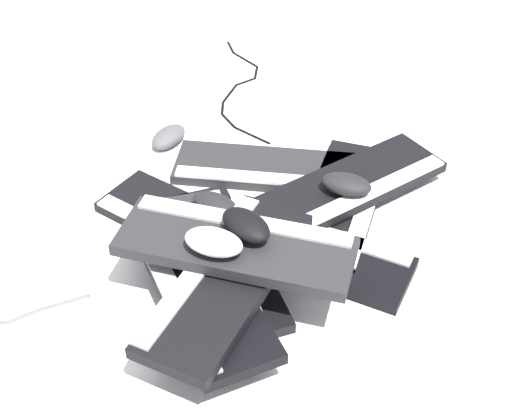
% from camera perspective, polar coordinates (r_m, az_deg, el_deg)
% --- Properties ---
extents(ground_plane, '(3.20, 3.20, 0.00)m').
position_cam_1_polar(ground_plane, '(1.61, -1.16, -0.16)').
color(ground_plane, white).
extents(keyboard_0, '(0.35, 0.46, 0.03)m').
position_cam_1_polar(keyboard_0, '(1.46, -2.85, -4.39)').
color(keyboard_0, black).
rests_on(keyboard_0, ground).
extents(keyboard_1, '(0.25, 0.46, 0.03)m').
position_cam_1_polar(keyboard_1, '(1.48, 4.01, -3.68)').
color(keyboard_1, black).
rests_on(keyboard_1, ground).
extents(keyboard_2, '(0.46, 0.31, 0.03)m').
position_cam_1_polar(keyboard_2, '(1.61, 6.97, 0.14)').
color(keyboard_2, black).
rests_on(keyboard_2, ground).
extents(keyboard_3, '(0.36, 0.45, 0.03)m').
position_cam_1_polar(keyboard_3, '(1.70, 0.92, 2.88)').
color(keyboard_3, '#232326').
rests_on(keyboard_3, ground).
extents(keyboard_4, '(0.19, 0.45, 0.03)m').
position_cam_1_polar(keyboard_4, '(1.54, -5.17, -1.76)').
color(keyboard_4, black).
rests_on(keyboard_4, ground).
extents(keyboard_5, '(0.38, 0.45, 0.03)m').
position_cam_1_polar(keyboard_5, '(1.41, -3.96, -4.94)').
color(keyboard_5, '#232326').
rests_on(keyboard_5, keyboard_0).
extents(keyboard_6, '(0.32, 0.46, 0.03)m').
position_cam_1_polar(keyboard_6, '(1.33, -4.65, -6.43)').
color(keyboard_6, black).
rests_on(keyboard_6, keyboard_5).
extents(keyboard_7, '(0.46, 0.26, 0.03)m').
position_cam_1_polar(keyboard_7, '(1.30, -2.37, -5.97)').
color(keyboard_7, black).
rests_on(keyboard_7, keyboard_6).
extents(keyboard_8, '(0.32, 0.46, 0.03)m').
position_cam_1_polar(keyboard_8, '(1.32, -1.62, -3.19)').
color(keyboard_8, '#232326').
rests_on(keyboard_8, keyboard_7).
extents(keyboard_9, '(0.46, 0.26, 0.03)m').
position_cam_1_polar(keyboard_9, '(1.62, 7.82, 1.64)').
color(keyboard_9, black).
rests_on(keyboard_9, keyboard_2).
extents(mouse_0, '(0.08, 0.12, 0.04)m').
position_cam_1_polar(mouse_0, '(1.54, -3.34, 0.03)').
color(mouse_0, black).
rests_on(mouse_0, keyboard_4).
extents(mouse_1, '(0.12, 0.08, 0.04)m').
position_cam_1_polar(mouse_1, '(1.81, -7.01, 5.44)').
color(mouse_1, '#4C4C51').
rests_on(mouse_1, ground).
extents(mouse_2, '(0.08, 0.12, 0.04)m').
position_cam_1_polar(mouse_2, '(1.31, -0.81, -1.60)').
color(mouse_2, black).
rests_on(mouse_2, keyboard_8).
extents(mouse_3, '(0.10, 0.13, 0.04)m').
position_cam_1_polar(mouse_3, '(1.27, -3.41, -2.96)').
color(mouse_3, silver).
rests_on(mouse_3, keyboard_8).
extents(mouse_4, '(0.10, 0.13, 0.04)m').
position_cam_1_polar(mouse_4, '(1.56, 7.25, 1.67)').
color(mouse_4, black).
rests_on(mouse_4, keyboard_9).
extents(cable_0, '(0.35, 0.45, 0.01)m').
position_cam_1_polar(cable_0, '(2.02, -1.31, 9.32)').
color(cable_0, black).
rests_on(cable_0, ground).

